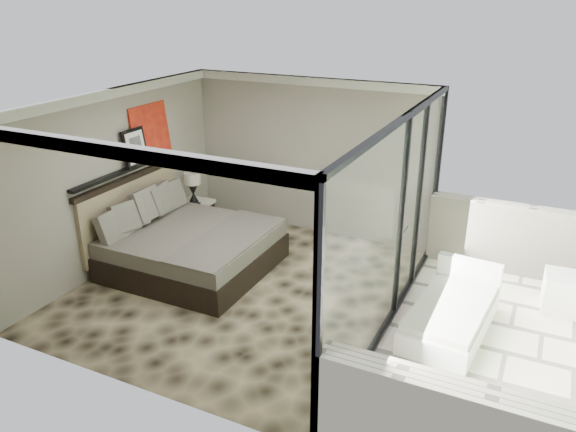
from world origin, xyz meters
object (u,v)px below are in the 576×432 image
at_px(ottoman, 564,293).
at_px(lounger, 452,314).
at_px(table_lamp, 193,183).
at_px(bed, 187,245).
at_px(nightstand, 196,214).

bearing_deg(ottoman, lounger, -138.37).
bearing_deg(table_lamp, ottoman, -1.86).
bearing_deg(bed, table_lamp, 120.59).
relative_size(bed, ottoman, 4.48).
bearing_deg(nightstand, lounger, -35.23).
xyz_separation_m(bed, nightstand, (-0.81, 1.40, -0.10)).
xyz_separation_m(bed, ottoman, (5.46, 1.18, -0.12)).
relative_size(table_lamp, lounger, 0.31).
distance_m(bed, nightstand, 1.62).
distance_m(ottoman, lounger, 1.74).
xyz_separation_m(nightstand, table_lamp, (-0.01, -0.01, 0.60)).
height_order(bed, lounger, bed).
height_order(nightstand, table_lamp, table_lamp).
relative_size(nightstand, ottoman, 1.05).
height_order(bed, ottoman, bed).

